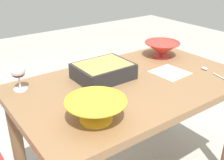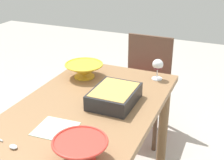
% 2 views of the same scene
% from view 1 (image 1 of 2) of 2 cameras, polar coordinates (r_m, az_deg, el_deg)
% --- Properties ---
extents(dining_table, '(1.30, 0.79, 0.74)m').
position_cam_1_polar(dining_table, '(1.57, 4.08, -4.13)').
color(dining_table, olive).
rests_on(dining_table, ground_plane).
extents(wine_glass, '(0.07, 0.07, 0.14)m').
position_cam_1_polar(wine_glass, '(1.47, -19.10, 1.48)').
color(wine_glass, white).
rests_on(wine_glass, dining_table).
extents(casserole_dish, '(0.31, 0.24, 0.09)m').
position_cam_1_polar(casserole_dish, '(1.54, -1.86, 2.02)').
color(casserole_dish, '#262628').
rests_on(casserole_dish, dining_table).
extents(mixing_bowl, '(0.26, 0.26, 0.10)m').
position_cam_1_polar(mixing_bowl, '(1.15, -3.39, -6.07)').
color(mixing_bowl, yellow).
rests_on(mixing_bowl, dining_table).
extents(small_bowl, '(0.24, 0.24, 0.11)m').
position_cam_1_polar(small_bowl, '(1.92, 10.43, 6.53)').
color(small_bowl, red).
rests_on(small_bowl, dining_table).
extents(serving_spoon, '(0.08, 0.26, 0.01)m').
position_cam_1_polar(serving_spoon, '(1.74, 20.04, 1.65)').
color(serving_spoon, silver).
rests_on(serving_spoon, dining_table).
extents(napkin, '(0.20, 0.21, 0.00)m').
position_cam_1_polar(napkin, '(1.67, 12.04, 1.56)').
color(napkin, '#B2CCB7').
rests_on(napkin, dining_table).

